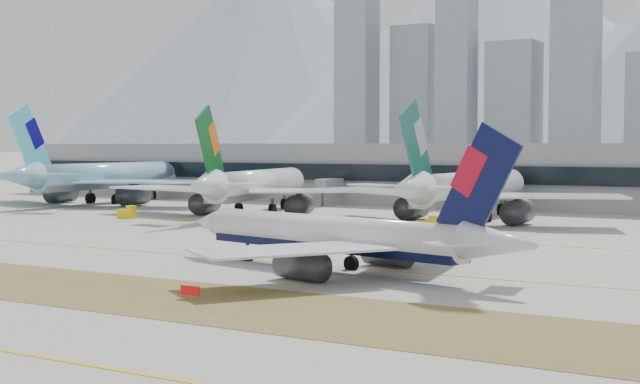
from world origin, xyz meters
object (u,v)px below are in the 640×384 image
Objects in this scene: taxiing_airliner at (342,237)px; terminal at (491,174)px; widebody_korean at (100,178)px; widebody_cathay at (466,190)px; widebody_eva at (254,187)px.

terminal is (-25.88, 123.85, 3.39)m from taxiing_airliner.
widebody_korean is 97.09m from widebody_cathay.
widebody_eva reaches higher than terminal.
terminal is at bearing -65.81° from taxiing_airliner.
widebody_korean is at bearing 89.45° from widebody_cathay.
taxiing_airliner is 132.29m from widebody_korean.
widebody_korean is 53.72m from widebody_eva.
widebody_korean is 97.09m from terminal.
widebody_eva is (52.81, -9.83, -0.51)m from widebody_korean.
terminal is at bearing 15.73° from widebody_cathay.
taxiing_airliner is at bearing -168.81° from widebody_cathay.
taxiing_airliner is 0.74× the size of widebody_korean.
widebody_korean is 0.24× the size of terminal.
widebody_cathay is (97.04, -3.19, -0.43)m from widebody_korean.
taxiing_airliner is 85.83m from widebody_eva.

